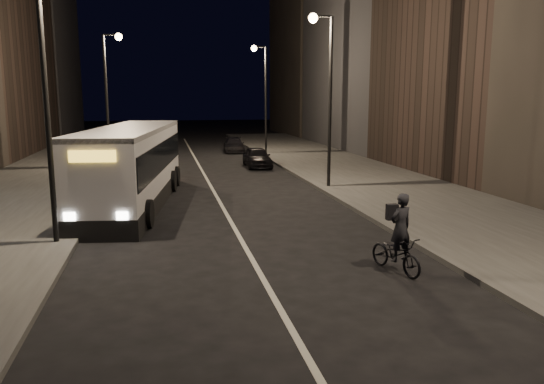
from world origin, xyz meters
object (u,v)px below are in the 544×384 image
streetlight_left_near (53,66)px  car_near (257,157)px  car_mid (154,159)px  city_bus (132,163)px  streetlight_right_mid (325,78)px  cyclist_on_bicycle (397,246)px  streetlight_right_far (262,85)px  car_far (234,145)px  streetlight_left_far (110,82)px

streetlight_left_near → car_near: size_ratio=2.14×
streetlight_left_near → car_mid: size_ratio=2.05×
city_bus → car_near: city_bus is taller
streetlight_right_mid → city_bus: size_ratio=0.66×
cyclist_on_bicycle → car_near: bearing=73.1°
streetlight_right_far → car_far: (-1.92, 2.38, -4.79)m
cyclist_on_bicycle → streetlight_left_far: bearing=94.9°
streetlight_right_far → cyclist_on_bicycle: (-1.86, -28.38, -4.66)m
streetlight_left_near → cyclist_on_bicycle: (8.80, -4.38, -4.66)m
streetlight_left_near → cyclist_on_bicycle: bearing=-26.5°
streetlight_left_far → car_far: streetlight_left_far is taller
streetlight_left_near → city_bus: (1.73, 6.10, -3.60)m
city_bus → car_far: city_bus is taller
streetlight_right_far → streetlight_left_near: (-10.66, -24.00, 0.00)m
car_near → car_mid: bearing=176.5°
streetlight_right_mid → car_near: size_ratio=2.14×
car_mid → streetlight_left_near: bearing=88.4°
car_far → streetlight_right_mid: bearing=-79.8°
streetlight_right_far → car_mid: bearing=-140.0°
car_mid → city_bus: bearing=92.7°
streetlight_right_mid → cyclist_on_bicycle: streetlight_right_mid is taller
city_bus → car_far: 21.49m
city_bus → car_mid: city_bus is taller
cyclist_on_bicycle → car_near: 21.13m
car_mid → cyclist_on_bicycle: bearing=113.0°
streetlight_left_near → city_bus: size_ratio=0.66×
streetlight_right_mid → streetlight_right_far: 16.00m
streetlight_right_far → car_near: streetlight_right_far is taller
streetlight_left_far → car_near: (8.93, -1.26, -4.71)m
city_bus → cyclist_on_bicycle: 12.69m
streetlight_right_far → car_mid: size_ratio=2.05×
car_near → car_mid: 6.47m
streetlight_right_mid → streetlight_right_far: bearing=90.0°
cyclist_on_bicycle → car_mid: cyclist_on_bicycle is taller
streetlight_right_mid → car_near: (-1.73, 8.74, -4.71)m
car_near → car_far: bearing=91.1°
cyclist_on_bicycle → car_far: (-0.06, 30.76, -0.13)m
city_bus → car_mid: bearing=94.1°
streetlight_right_mid → car_mid: size_ratio=2.05×
streetlight_left_near → car_mid: (2.48, 17.14, -4.71)m
streetlight_left_far → car_mid: streetlight_left_far is taller
streetlight_right_mid → streetlight_right_far: (0.00, 16.00, 0.00)m
streetlight_left_far → city_bus: (1.73, -11.90, -3.60)m
car_far → streetlight_left_far: bearing=-132.0°
city_bus → car_mid: (0.75, 11.03, -1.12)m
streetlight_right_far → streetlight_left_near: same height
city_bus → cyclist_on_bicycle: bearing=-48.1°
cyclist_on_bicycle → car_mid: (-6.33, 21.52, -0.05)m
car_far → car_near: bearing=-84.7°
cyclist_on_bicycle → car_far: bearing=73.5°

